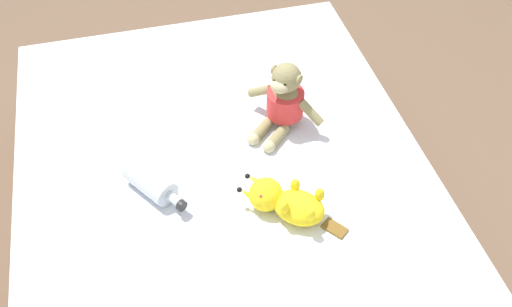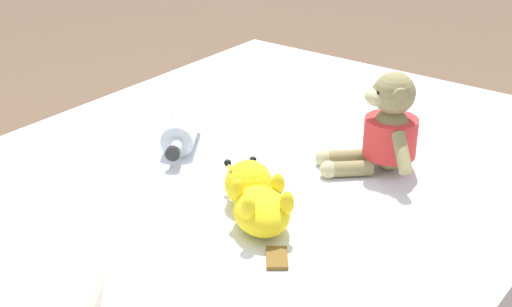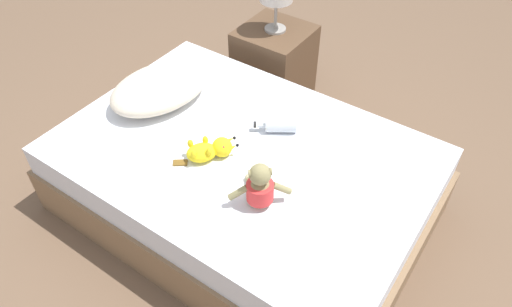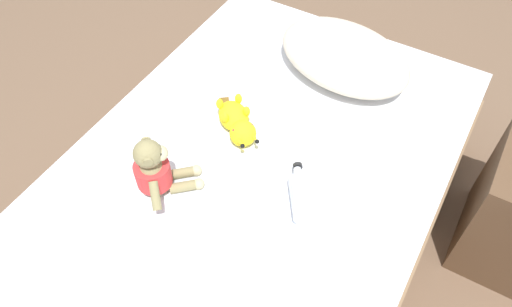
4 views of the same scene
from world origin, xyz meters
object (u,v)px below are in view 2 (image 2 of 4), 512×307
object	(u,v)px
plush_monkey	(386,130)
plush_yellow_creature	(256,198)
glass_bottle	(181,131)
bed	(234,268)

from	to	relation	value
plush_monkey	plush_yellow_creature	xyz separation A→B (m)	(0.10, 0.36, -0.05)
plush_monkey	glass_bottle	world-z (taller)	plush_monkey
plush_yellow_creature	glass_bottle	size ratio (longest dim) A/B	1.33
plush_monkey	glass_bottle	distance (m)	0.50
bed	plush_yellow_creature	xyz separation A→B (m)	(-0.14, 0.10, 0.28)
plush_yellow_creature	plush_monkey	bearing A→B (deg)	-105.51
bed	glass_bottle	xyz separation A→B (m)	(0.22, -0.08, 0.27)
plush_monkey	glass_bottle	size ratio (longest dim) A/B	1.19
plush_yellow_creature	glass_bottle	xyz separation A→B (m)	(0.36, -0.17, -0.01)
plush_yellow_creature	bed	bearing A→B (deg)	-34.96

